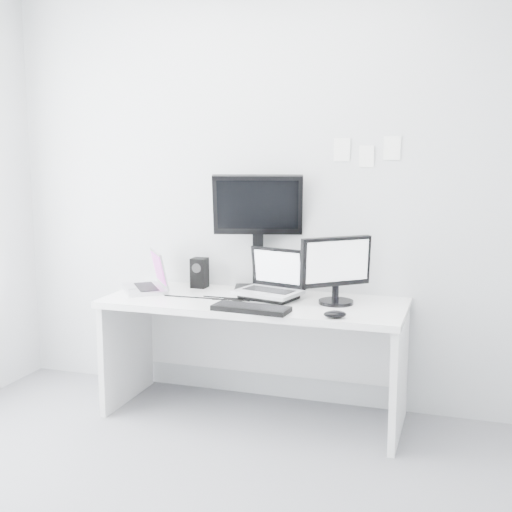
{
  "coord_description": "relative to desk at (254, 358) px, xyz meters",
  "views": [
    {
      "loc": [
        1.2,
        -2.4,
        1.61
      ],
      "look_at": [
        0.02,
        1.23,
        1.0
      ],
      "focal_mm": 46.03,
      "sensor_mm": 36.0,
      "label": 1
    }
  ],
  "objects": [
    {
      "name": "desk",
      "position": [
        0.0,
        0.0,
        0.0
      ],
      "size": [
        1.8,
        0.7,
        0.73
      ],
      "primitive_type": "cube",
      "color": "white",
      "rests_on": "ground"
    },
    {
      "name": "dell_laptop",
      "position": [
        0.07,
        0.04,
        0.52
      ],
      "size": [
        0.43,
        0.37,
        0.31
      ],
      "primitive_type": "cube",
      "rotation": [
        0.0,
        0.0,
        -0.26
      ],
      "color": "#ADB0B5",
      "rests_on": "desk"
    },
    {
      "name": "macbook",
      "position": [
        -0.75,
        0.03,
        0.5
      ],
      "size": [
        0.43,
        0.45,
        0.27
      ],
      "primitive_type": "cube",
      "rotation": [
        0.0,
        0.0,
        -0.92
      ],
      "color": "silver",
      "rests_on": "desk"
    },
    {
      "name": "mouse",
      "position": [
        0.55,
        -0.28,
        0.39
      ],
      "size": [
        0.14,
        0.12,
        0.04
      ],
      "primitive_type": "ellipsoid",
      "rotation": [
        0.0,
        0.0,
        0.4
      ],
      "color": "black",
      "rests_on": "desk"
    },
    {
      "name": "wall_note_0",
      "position": [
        0.45,
        0.34,
        1.26
      ],
      "size": [
        0.1,
        0.0,
        0.14
      ],
      "primitive_type": "cube",
      "color": "white",
      "rests_on": "back_wall"
    },
    {
      "name": "wall_note_2",
      "position": [
        0.75,
        0.34,
        1.26
      ],
      "size": [
        0.1,
        0.0,
        0.14
      ],
      "primitive_type": "cube",
      "color": "white",
      "rests_on": "back_wall"
    },
    {
      "name": "wall_note_1",
      "position": [
        0.6,
        0.34,
        1.22
      ],
      "size": [
        0.09,
        0.0,
        0.13
      ],
      "primitive_type": "cube",
      "color": "white",
      "rests_on": "back_wall"
    },
    {
      "name": "speaker",
      "position": [
        -0.45,
        0.24,
        0.46
      ],
      "size": [
        0.12,
        0.12,
        0.19
      ],
      "primitive_type": "cube",
      "rotation": [
        0.0,
        0.0,
        0.3
      ],
      "color": "black",
      "rests_on": "desk"
    },
    {
      "name": "back_wall",
      "position": [
        0.0,
        0.35,
        0.99
      ],
      "size": [
        3.6,
        0.0,
        3.6
      ],
      "primitive_type": "plane",
      "rotation": [
        1.57,
        0.0,
        0.0
      ],
      "color": "#BCBEC1",
      "rests_on": "ground"
    },
    {
      "name": "rear_monitor",
      "position": [
        -0.06,
        0.27,
        0.75
      ],
      "size": [
        0.59,
        0.35,
        0.76
      ],
      "primitive_type": "cube",
      "rotation": [
        0.0,
        0.0,
        0.28
      ],
      "color": "black",
      "rests_on": "desk"
    },
    {
      "name": "keyboard",
      "position": [
        0.07,
        -0.27,
        0.38
      ],
      "size": [
        0.44,
        0.19,
        0.03
      ],
      "primitive_type": "cube",
      "rotation": [
        0.0,
        0.0,
        -0.08
      ],
      "color": "black",
      "rests_on": "desk"
    },
    {
      "name": "samsung_monitor",
      "position": [
        0.49,
        0.05,
        0.57
      ],
      "size": [
        0.47,
        0.45,
        0.41
      ],
      "primitive_type": "cube",
      "rotation": [
        0.0,
        0.0,
        0.72
      ],
      "color": "black",
      "rests_on": "desk"
    }
  ]
}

